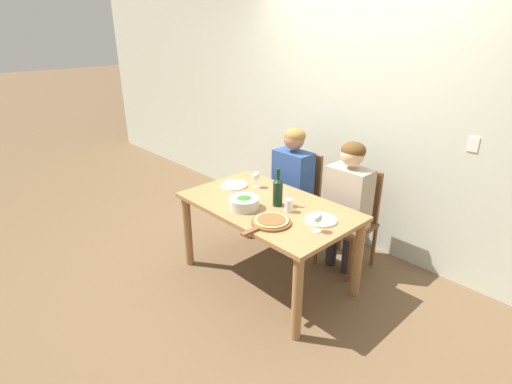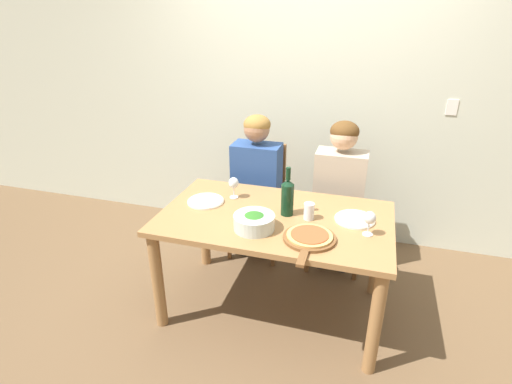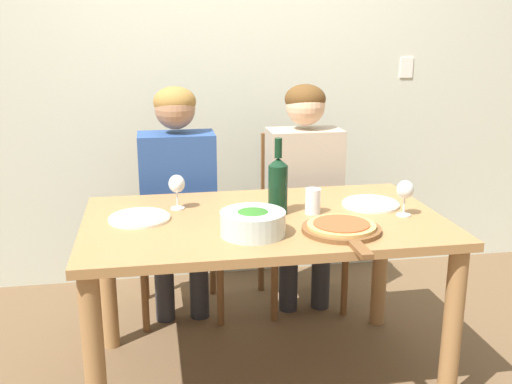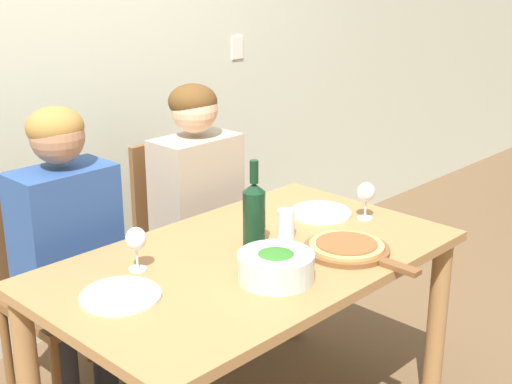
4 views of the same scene
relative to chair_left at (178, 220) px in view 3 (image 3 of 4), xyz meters
name	(u,v)px [view 3 (image 3 of 4)]	position (x,y,z in m)	size (l,w,h in m)	color
ground_plane	(263,374)	(0.32, -0.76, -0.49)	(40.00, 40.00, 0.00)	brown
back_wall	(225,52)	(0.32, 0.44, 0.86)	(10.00, 0.06, 2.70)	beige
dining_table	(264,243)	(0.32, -0.76, 0.13)	(1.47, 0.87, 0.73)	#9E7042
chair_left	(178,220)	(0.00, 0.00, 0.00)	(0.42, 0.42, 0.93)	brown
chair_right	(299,214)	(0.66, 0.00, 0.00)	(0.42, 0.42, 0.93)	brown
person_woman	(178,183)	(0.00, -0.11, 0.23)	(0.47, 0.51, 1.21)	#28282D
person_man	(305,178)	(0.66, -0.11, 0.23)	(0.47, 0.51, 1.21)	#28282D
wine_bottle	(278,184)	(0.39, -0.72, 0.37)	(0.08, 0.08, 0.32)	black
broccoli_bowl	(253,223)	(0.24, -0.96, 0.29)	(0.25, 0.25, 0.10)	silver
dinner_plate_left	(139,218)	(-0.18, -0.70, 0.25)	(0.25, 0.25, 0.02)	silver
dinner_plate_right	(371,204)	(0.81, -0.68, 0.25)	(0.25, 0.25, 0.02)	silver
pizza_on_board	(342,228)	(0.58, -0.99, 0.25)	(0.30, 0.44, 0.04)	brown
wine_glass_left	(177,185)	(-0.02, -0.58, 0.34)	(0.07, 0.07, 0.15)	silver
wine_glass_right	(405,191)	(0.90, -0.83, 0.34)	(0.07, 0.07, 0.15)	silver
water_tumbler	(313,201)	(0.53, -0.74, 0.29)	(0.07, 0.07, 0.11)	silver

